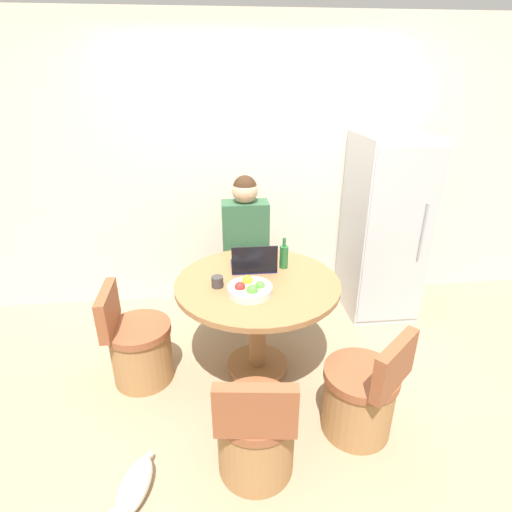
% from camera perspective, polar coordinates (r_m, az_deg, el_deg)
% --- Properties ---
extents(ground_plane, '(12.00, 12.00, 0.00)m').
position_cam_1_polar(ground_plane, '(3.11, 2.13, -18.25)').
color(ground_plane, '#9E8466').
extents(wall_back, '(7.00, 0.06, 2.60)m').
position_cam_1_polar(wall_back, '(3.80, -0.58, 12.20)').
color(wall_back, beige).
rests_on(wall_back, ground_plane).
extents(refrigerator, '(0.61, 0.71, 1.66)m').
position_cam_1_polar(refrigerator, '(3.85, 17.75, 3.89)').
color(refrigerator, silver).
rests_on(refrigerator, ground_plane).
extents(dining_table, '(1.17, 1.17, 0.77)m').
position_cam_1_polar(dining_table, '(2.93, 0.20, -6.65)').
color(dining_table, olive).
rests_on(dining_table, ground_plane).
extents(chair_near_camera, '(0.47, 0.48, 0.77)m').
position_cam_1_polar(chair_near_camera, '(2.45, -0.02, -24.09)').
color(chair_near_camera, '#9E7042').
rests_on(chair_near_camera, ground_plane).
extents(chair_near_right_corner, '(0.54, 0.54, 0.77)m').
position_cam_1_polar(chair_near_right_corner, '(2.73, 14.77, -18.88)').
color(chair_near_right_corner, '#9E7042').
rests_on(chair_near_right_corner, ground_plane).
extents(chair_left_side, '(0.46, 0.46, 0.77)m').
position_cam_1_polar(chair_left_side, '(3.14, -16.39, -12.54)').
color(chair_left_side, '#9E7042').
rests_on(chair_left_side, ground_plane).
extents(person_seated, '(0.40, 0.37, 1.35)m').
position_cam_1_polar(person_seated, '(3.58, -1.56, 2.16)').
color(person_seated, '#2D2D38').
rests_on(person_seated, ground_plane).
extents(laptop, '(0.33, 0.25, 0.22)m').
position_cam_1_polar(laptop, '(2.99, -0.34, -1.16)').
color(laptop, '#141947').
rests_on(laptop, dining_table).
extents(fruit_bowl, '(0.30, 0.30, 0.10)m').
position_cam_1_polar(fruit_bowl, '(2.67, -0.91, -4.72)').
color(fruit_bowl, beige).
rests_on(fruit_bowl, dining_table).
extents(coffee_cup, '(0.08, 0.08, 0.08)m').
position_cam_1_polar(coffee_cup, '(2.76, -5.54, -3.68)').
color(coffee_cup, '#383333').
rests_on(coffee_cup, dining_table).
extents(bottle, '(0.06, 0.06, 0.24)m').
position_cam_1_polar(bottle, '(3.00, 4.00, -0.02)').
color(bottle, '#23602D').
rests_on(bottle, dining_table).
extents(cat, '(0.23, 0.48, 0.16)m').
position_cam_1_polar(cat, '(2.57, -17.21, -29.30)').
color(cat, white).
rests_on(cat, ground_plane).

